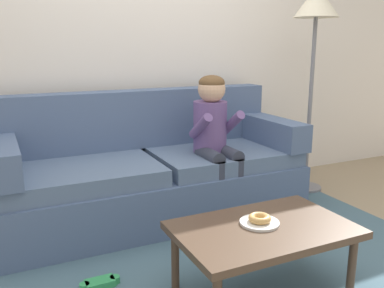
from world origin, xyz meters
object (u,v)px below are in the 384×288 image
Objects in this scene: coffee_table at (263,234)px; donut at (260,218)px; couch at (152,173)px; person_child at (215,132)px; toy_controller at (100,284)px; floor_lamp at (316,19)px.

donut is at bearing 94.65° from coffee_table.
coffee_table is (0.15, -1.29, 0.01)m from couch.
couch reaches higher than coffee_table.
donut is at bearing -83.34° from couch.
donut is (-0.30, -1.04, -0.24)m from person_child.
toy_controller is at bearing 150.56° from coffee_table.
couch is 2.48× the size of coffee_table.
couch is at bearing 96.66° from donut.
person_child is 1.40m from toy_controller.
couch is 1.30m from coffee_table.
person_child is 1.11m from donut.
person_child is 0.61× the size of floor_lamp.
donut is 0.07× the size of floor_lamp.
coffee_table is 0.95m from toy_controller.
person_child is at bearing 44.90° from toy_controller.
coffee_table is at bearing -85.35° from donut.
toy_controller is at bearing -126.29° from couch.
toy_controller is at bearing -159.30° from floor_lamp.
person_child is 4.87× the size of toy_controller.
floor_lamp is at bearing 41.64° from donut.
coffee_table reaches higher than toy_controller.
coffee_table is at bearing -83.39° from couch.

